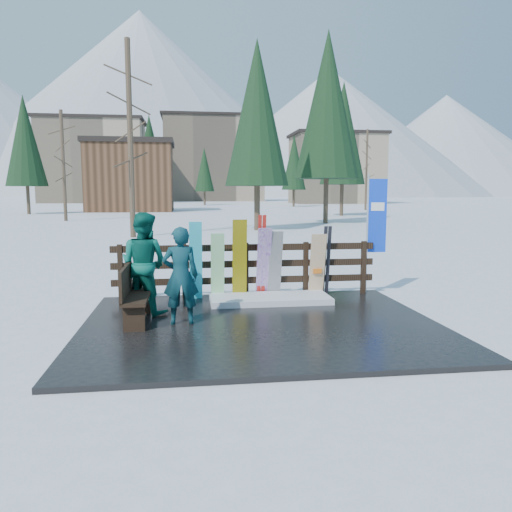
{
  "coord_description": "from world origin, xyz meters",
  "views": [
    {
      "loc": [
        -1.21,
        -8.21,
        2.28
      ],
      "look_at": [
        0.05,
        1.0,
        1.1
      ],
      "focal_mm": 35.0,
      "sensor_mm": 36.0,
      "label": 1
    }
  ],
  "objects": [
    {
      "name": "snowboard_2",
      "position": [
        -0.16,
        1.98,
        0.91
      ],
      "size": [
        0.3,
        0.21,
        1.66
      ],
      "primitive_type": "cube",
      "rotation": [
        0.11,
        0.0,
        0.0
      ],
      "color": "#E9CB00",
      "rests_on": "deck"
    },
    {
      "name": "snowboard_1",
      "position": [
        -0.62,
        1.98,
        0.77
      ],
      "size": [
        0.27,
        0.22,
        1.38
      ],
      "primitive_type": "cube",
      "rotation": [
        0.14,
        0.0,
        0.0
      ],
      "color": "white",
      "rests_on": "deck"
    },
    {
      "name": "snowboard_0",
      "position": [
        -1.06,
        1.98,
        0.89
      ],
      "size": [
        0.26,
        0.34,
        1.63
      ],
      "primitive_type": "cube",
      "rotation": [
        0.19,
        0.0,
        0.0
      ],
      "color": "#2EC7E3",
      "rests_on": "deck"
    },
    {
      "name": "trees",
      "position": [
        3.09,
        47.49,
        5.91
      ],
      "size": [
        42.27,
        68.94,
        13.23
      ],
      "color": "#382B1E",
      "rests_on": "ground"
    },
    {
      "name": "ground",
      "position": [
        0.0,
        0.0,
        0.0
      ],
      "size": [
        700.0,
        700.0,
        0.0
      ],
      "primitive_type": "plane",
      "color": "white",
      "rests_on": "ground"
    },
    {
      "name": "snowboard_5",
      "position": [
        1.5,
        1.98,
        0.75
      ],
      "size": [
        0.32,
        0.28,
        1.35
      ],
      "primitive_type": "cube",
      "rotation": [
        0.19,
        0.0,
        0.0
      ],
      "color": "silver",
      "rests_on": "deck"
    },
    {
      "name": "resort_buildings",
      "position": [
        1.03,
        115.41,
        9.81
      ],
      "size": [
        73.0,
        87.6,
        22.6
      ],
      "color": "tan",
      "rests_on": "ground"
    },
    {
      "name": "rental_flag",
      "position": [
        2.85,
        2.25,
        1.69
      ],
      "size": [
        0.45,
        0.04,
        2.6
      ],
      "color": "silver",
      "rests_on": "deck"
    },
    {
      "name": "bench",
      "position": [
        -2.16,
        0.34,
        0.6
      ],
      "size": [
        0.41,
        1.5,
        0.97
      ],
      "color": "black",
      "rests_on": "deck"
    },
    {
      "name": "deck",
      "position": [
        0.0,
        0.0,
        0.04
      ],
      "size": [
        6.0,
        5.0,
        0.08
      ],
      "primitive_type": "cube",
      "color": "black",
      "rests_on": "ground"
    },
    {
      "name": "person_back",
      "position": [
        -2.02,
        0.95,
        1.01
      ],
      "size": [
        1.13,
        1.04,
        1.86
      ],
      "primitive_type": "imported",
      "rotation": [
        0.0,
        0.0,
        2.66
      ],
      "color": "#0A5B4C",
      "rests_on": "deck"
    },
    {
      "name": "snowboard_4",
      "position": [
        0.59,
        1.98,
        0.79
      ],
      "size": [
        0.28,
        0.37,
        1.42
      ],
      "primitive_type": "cube",
      "rotation": [
        0.24,
        0.0,
        0.0
      ],
      "color": "black",
      "rests_on": "deck"
    },
    {
      "name": "person_front",
      "position": [
        -1.35,
        0.13,
        0.9
      ],
      "size": [
        0.61,
        0.41,
        1.65
      ],
      "primitive_type": "imported",
      "rotation": [
        0.0,
        0.0,
        3.16
      ],
      "color": "#0F524C",
      "rests_on": "deck"
    },
    {
      "name": "ski_pair_a",
      "position": [
        0.31,
        2.05,
        0.95
      ],
      "size": [
        0.16,
        0.24,
        1.75
      ],
      "color": "#B21D16",
      "rests_on": "deck"
    },
    {
      "name": "snowboard_3",
      "position": [
        0.35,
        1.98,
        0.83
      ],
      "size": [
        0.28,
        0.47,
        1.49
      ],
      "primitive_type": "cube",
      "rotation": [
        0.29,
        0.0,
        0.0
      ],
      "color": "white",
      "rests_on": "deck"
    },
    {
      "name": "mountains",
      "position": [
        -10.5,
        328.41,
        50.2
      ],
      "size": [
        520.0,
        260.0,
        120.0
      ],
      "color": "white",
      "rests_on": "ground"
    },
    {
      "name": "ski_pair_b",
      "position": [
        1.71,
        2.05,
        0.83
      ],
      "size": [
        0.17,
        0.23,
        1.51
      ],
      "color": "black",
      "rests_on": "deck"
    },
    {
      "name": "fence",
      "position": [
        0.0,
        2.2,
        0.74
      ],
      "size": [
        5.6,
        0.1,
        1.15
      ],
      "color": "black",
      "rests_on": "deck"
    },
    {
      "name": "snow_patch",
      "position": [
        0.42,
        1.6,
        0.14
      ],
      "size": [
        2.42,
        1.0,
        0.12
      ],
      "primitive_type": "cube",
      "color": "white",
      "rests_on": "deck"
    }
  ]
}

